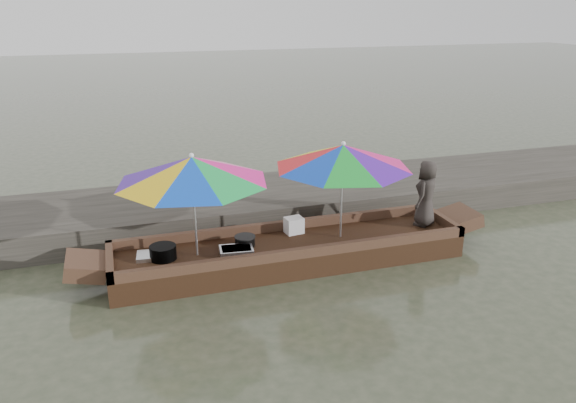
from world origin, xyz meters
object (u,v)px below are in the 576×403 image
object	(u,v)px
boat_hull	(290,253)
vendor	(426,193)
charcoal_grill	(245,241)
cooking_pot	(163,252)
tray_crayfish	(236,251)
tray_scallop	(154,255)
supply_bag	(294,225)
umbrella_bow	(194,206)
umbrella_stern	(342,190)

from	to	relation	value
boat_hull	vendor	distance (m)	2.49
charcoal_grill	cooking_pot	bearing A→B (deg)	-175.78
boat_hull	tray_crayfish	bearing A→B (deg)	-171.87
tray_crayfish	charcoal_grill	distance (m)	0.30
tray_scallop	supply_bag	world-z (taller)	supply_bag
cooking_pot	charcoal_grill	distance (m)	1.25
tray_crayfish	umbrella_bow	distance (m)	0.93
charcoal_grill	vendor	world-z (taller)	vendor
vendor	umbrella_bow	distance (m)	3.82
supply_bag	vendor	bearing A→B (deg)	-8.20
supply_bag	umbrella_bow	size ratio (longest dim) A/B	0.13
umbrella_bow	umbrella_stern	xyz separation A→B (m)	(2.28, 0.00, 0.00)
charcoal_grill	umbrella_stern	distance (m)	1.69
tray_scallop	vendor	world-z (taller)	vendor
tray_crayfish	umbrella_stern	xyz separation A→B (m)	(1.72, 0.13, 0.73)
cooking_pot	vendor	world-z (taller)	vendor
umbrella_bow	charcoal_grill	bearing A→B (deg)	8.22
tray_crayfish	umbrella_bow	size ratio (longest dim) A/B	0.22
boat_hull	tray_scallop	size ratio (longest dim) A/B	11.15
umbrella_stern	tray_crayfish	bearing A→B (deg)	-175.83
cooking_pot	charcoal_grill	xyz separation A→B (m)	(1.24, 0.09, -0.03)
charcoal_grill	vendor	size ratio (longest dim) A/B	0.27
vendor	umbrella_bow	world-z (taller)	umbrella_bow
tray_scallop	vendor	xyz separation A→B (m)	(4.43, -0.05, 0.53)
boat_hull	umbrella_stern	distance (m)	1.27
supply_bag	umbrella_stern	world-z (taller)	umbrella_stern
vendor	boat_hull	bearing A→B (deg)	-39.80
supply_bag	charcoal_grill	bearing A→B (deg)	-163.32
tray_scallop	tray_crayfish	bearing A→B (deg)	-11.23
charcoal_grill	boat_hull	bearing A→B (deg)	-8.95
umbrella_bow	tray_scallop	bearing A→B (deg)	169.99
tray_crayfish	vendor	xyz separation A→B (m)	(3.25, 0.18, 0.51)
supply_bag	tray_scallop	bearing A→B (deg)	-173.35
cooking_pot	boat_hull	bearing A→B (deg)	-0.50
charcoal_grill	umbrella_stern	xyz separation A→B (m)	(1.53, -0.11, 0.70)
vendor	umbrella_stern	distance (m)	1.55
tray_crayfish	supply_bag	size ratio (longest dim) A/B	1.75
umbrella_stern	vendor	bearing A→B (deg)	2.03
vendor	umbrella_stern	world-z (taller)	umbrella_stern
cooking_pot	umbrella_stern	bearing A→B (deg)	-0.35
charcoal_grill	umbrella_stern	world-z (taller)	umbrella_stern
boat_hull	charcoal_grill	size ratio (longest dim) A/B	17.93
cooking_pot	tray_scallop	size ratio (longest dim) A/B	0.79
umbrella_stern	supply_bag	bearing A→B (deg)	150.60
tray_scallop	umbrella_stern	distance (m)	3.00
vendor	umbrella_stern	size ratio (longest dim) A/B	0.52
supply_bag	umbrella_bow	distance (m)	1.79
cooking_pot	umbrella_bow	xyz separation A→B (m)	(0.49, -0.02, 0.67)
tray_scallop	charcoal_grill	size ratio (longest dim) A/B	1.61
tray_crayfish	umbrella_stern	size ratio (longest dim) A/B	0.23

